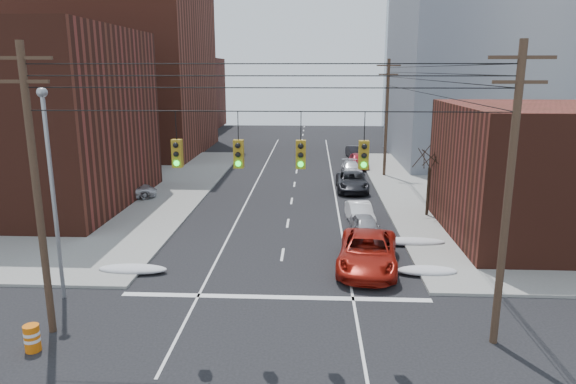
# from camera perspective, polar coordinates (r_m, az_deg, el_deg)

# --- Properties ---
(ground) EXTENTS (160.00, 160.00, 0.00)m
(ground) POSITION_cam_1_polar(r_m,az_deg,el_deg) (17.97, -3.05, -20.40)
(ground) COLOR black
(ground) RESTS_ON ground
(building_brick_tall) EXTENTS (24.00, 20.00, 30.00)m
(building_brick_tall) POSITION_cam_1_polar(r_m,az_deg,el_deg) (68.06, -20.22, 16.84)
(building_brick_tall) COLOR #602A1D
(building_brick_tall) RESTS_ON ground
(building_brick_far) EXTENTS (22.00, 18.00, 12.00)m
(building_brick_far) POSITION_cam_1_polar(r_m,az_deg,el_deg) (93.13, -14.70, 10.52)
(building_brick_far) COLOR #4A2016
(building_brick_far) RESTS_ON ground
(building_office) EXTENTS (22.00, 20.00, 25.00)m
(building_office) POSITION_cam_1_polar(r_m,az_deg,el_deg) (62.32, 22.67, 14.72)
(building_office) COLOR gray
(building_office) RESTS_ON ground
(building_glass) EXTENTS (20.00, 18.00, 22.00)m
(building_glass) POSITION_cam_1_polar(r_m,az_deg,el_deg) (87.75, 18.09, 13.43)
(building_glass) COLOR gray
(building_glass) RESTS_ON ground
(utility_pole_left) EXTENTS (2.20, 0.28, 11.00)m
(utility_pole_left) POSITION_cam_1_polar(r_m,az_deg,el_deg) (20.95, -26.17, 0.42)
(utility_pole_left) COLOR #473323
(utility_pole_left) RESTS_ON ground
(utility_pole_right) EXTENTS (2.20, 0.28, 11.00)m
(utility_pole_right) POSITION_cam_1_polar(r_m,az_deg,el_deg) (19.58, 23.29, -0.11)
(utility_pole_right) COLOR #473323
(utility_pole_right) RESTS_ON ground
(utility_pole_far) EXTENTS (2.20, 0.28, 11.00)m
(utility_pole_far) POSITION_cam_1_polar(r_m,az_deg,el_deg) (49.51, 10.90, 8.29)
(utility_pole_far) COLOR #473323
(utility_pole_far) RESTS_ON ground
(traffic_signals) EXTENTS (17.00, 0.42, 2.02)m
(traffic_signals) POSITION_cam_1_polar(r_m,az_deg,el_deg) (18.10, -2.08, 4.42)
(traffic_signals) COLOR black
(traffic_signals) RESTS_ON ground
(street_light) EXTENTS (0.44, 0.44, 9.32)m
(street_light) POSITION_cam_1_polar(r_m,az_deg,el_deg) (24.05, -24.82, 1.48)
(street_light) COLOR gray
(street_light) RESTS_ON ground
(bare_tree) EXTENTS (2.09, 2.20, 4.93)m
(bare_tree) POSITION_cam_1_polar(r_m,az_deg,el_deg) (36.56, 15.32, 0.81)
(bare_tree) COLOR black
(bare_tree) RESTS_ON ground
(snow_nw) EXTENTS (3.50, 1.08, 0.42)m
(snow_nw) POSITION_cam_1_polar(r_m,az_deg,el_deg) (27.31, -16.87, -8.19)
(snow_nw) COLOR silver
(snow_nw) RESTS_ON ground
(snow_ne) EXTENTS (3.00, 1.08, 0.42)m
(snow_ne) POSITION_cam_1_polar(r_m,az_deg,el_deg) (26.87, 15.19, -8.44)
(snow_ne) COLOR silver
(snow_ne) RESTS_ON ground
(snow_east_far) EXTENTS (4.00, 1.08, 0.42)m
(snow_east_far) POSITION_cam_1_polar(r_m,az_deg,el_deg) (31.00, 13.45, -5.37)
(snow_east_far) COLOR silver
(snow_east_far) RESTS_ON ground
(red_pickup) EXTENTS (3.72, 6.68, 1.77)m
(red_pickup) POSITION_cam_1_polar(r_m,az_deg,el_deg) (26.84, 8.85, -6.60)
(red_pickup) COLOR maroon
(red_pickup) RESTS_ON ground
(parked_car_a) EXTENTS (2.01, 4.09, 1.34)m
(parked_car_a) POSITION_cam_1_polar(r_m,az_deg,el_deg) (31.73, 8.61, -3.84)
(parked_car_a) COLOR #A0A0A4
(parked_car_a) RESTS_ON ground
(parked_car_b) EXTENTS (1.81, 4.30, 1.38)m
(parked_car_b) POSITION_cam_1_polar(r_m,az_deg,el_deg) (34.46, 8.00, -2.38)
(parked_car_b) COLOR white
(parked_car_b) RESTS_ON ground
(parked_car_c) EXTENTS (2.62, 5.62, 1.56)m
(parked_car_c) POSITION_cam_1_polar(r_m,az_deg,el_deg) (43.79, 7.12, 1.16)
(parked_car_c) COLOR black
(parked_car_c) RESTS_ON ground
(parked_car_d) EXTENTS (1.96, 4.50, 1.29)m
(parked_car_d) POSITION_cam_1_polar(r_m,az_deg,el_deg) (50.42, 7.06, 2.62)
(parked_car_d) COLOR silver
(parked_car_d) RESTS_ON ground
(parked_car_e) EXTENTS (1.95, 4.66, 1.57)m
(parked_car_e) POSITION_cam_1_polar(r_m,az_deg,el_deg) (54.05, 7.85, 3.48)
(parked_car_e) COLOR maroon
(parked_car_e) RESTS_ON ground
(parked_car_f) EXTENTS (1.84, 4.16, 1.33)m
(parked_car_f) POSITION_cam_1_polar(r_m,az_deg,el_deg) (60.54, 7.32, 4.44)
(parked_car_f) COLOR black
(parked_car_f) RESTS_ON ground
(lot_car_a) EXTENTS (4.11, 2.47, 1.28)m
(lot_car_a) POSITION_cam_1_polar(r_m,az_deg,el_deg) (44.29, -19.41, 0.64)
(lot_car_a) COLOR silver
(lot_car_a) RESTS_ON sidewalk_nw
(lot_car_b) EXTENTS (5.00, 3.50, 1.27)m
(lot_car_b) POSITION_cam_1_polar(r_m,az_deg,el_deg) (42.18, -17.43, 0.17)
(lot_car_b) COLOR silver
(lot_car_b) RESTS_ON sidewalk_nw
(lot_car_c) EXTENTS (5.02, 2.62, 1.39)m
(lot_car_c) POSITION_cam_1_polar(r_m,az_deg,el_deg) (42.88, -26.44, -0.34)
(lot_car_c) COLOR black
(lot_car_c) RESTS_ON sidewalk_nw
(lot_car_d) EXTENTS (3.87, 1.72, 1.29)m
(lot_car_d) POSITION_cam_1_polar(r_m,az_deg,el_deg) (47.51, -19.72, 1.45)
(lot_car_d) COLOR #AEAEB3
(lot_car_d) RESTS_ON sidewalk_nw
(construction_barrel) EXTENTS (0.65, 0.65, 1.01)m
(construction_barrel) POSITION_cam_1_polar(r_m,az_deg,el_deg) (21.48, -26.56, -14.29)
(construction_barrel) COLOR orange
(construction_barrel) RESTS_ON ground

